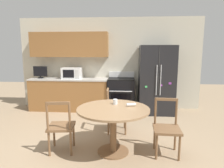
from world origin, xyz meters
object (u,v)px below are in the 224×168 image
at_px(oven_range, 121,94).
at_px(dining_chair_right, 167,128).
at_px(dining_chair_left, 61,127).
at_px(countertop_tv, 40,72).
at_px(microwave, 72,73).
at_px(refrigerator, 156,80).
at_px(dining_chair_far, 115,111).
at_px(candle_glass, 115,102).

bearing_deg(oven_range, dining_chair_right, -70.77).
bearing_deg(dining_chair_left, oven_range, 61.26).
bearing_deg(countertop_tv, microwave, 1.19).
xyz_separation_m(refrigerator, dining_chair_right, (-0.13, -2.25, -0.47)).
bearing_deg(dining_chair_far, refrigerator, 140.54).
bearing_deg(countertop_tv, candle_glass, -43.17).
bearing_deg(microwave, dining_chair_far, -49.07).
distance_m(refrigerator, dining_chair_far, 1.80).
height_order(oven_range, dining_chair_left, oven_range).
distance_m(microwave, dining_chair_right, 3.29).
relative_size(microwave, candle_glass, 5.96).
distance_m(countertop_tv, dining_chair_left, 2.85).
xyz_separation_m(countertop_tv, candle_glass, (2.26, -2.12, -0.28)).
xyz_separation_m(dining_chair_right, dining_chair_far, (-0.88, 0.85, 0.00)).
xyz_separation_m(oven_range, dining_chair_left, (-0.92, -2.38, -0.03)).
relative_size(microwave, dining_chair_left, 0.59).
bearing_deg(dining_chair_far, dining_chair_left, -46.67).
bearing_deg(microwave, refrigerator, -2.80).
height_order(dining_chair_right, dining_chair_left, same).
xyz_separation_m(refrigerator, microwave, (-2.33, 0.11, 0.15)).
bearing_deg(dining_chair_right, oven_range, -68.31).
xyz_separation_m(microwave, countertop_tv, (-0.91, -0.02, 0.03)).
distance_m(dining_chair_right, dining_chair_far, 1.22).
distance_m(dining_chair_left, candle_glass, 1.00).
bearing_deg(oven_range, dining_chair_left, -111.19).
bearing_deg(dining_chair_left, dining_chair_far, 39.40).
bearing_deg(dining_chair_right, dining_chair_left, 4.45).
height_order(microwave, dining_chair_far, microwave).
bearing_deg(oven_range, candle_glass, -91.10).
relative_size(dining_chair_far, candle_glass, 10.17).
distance_m(dining_chair_far, dining_chair_left, 1.24).
relative_size(dining_chair_right, dining_chair_far, 1.00).
bearing_deg(microwave, countertop_tv, -178.81).
bearing_deg(dining_chair_left, candle_glass, 10.46).
height_order(oven_range, dining_chair_far, oven_range).
relative_size(microwave, dining_chair_far, 0.59).
relative_size(refrigerator, oven_range, 1.68).
bearing_deg(refrigerator, countertop_tv, 178.32).
height_order(dining_chair_left, candle_glass, dining_chair_left).
bearing_deg(oven_range, dining_chair_far, -92.84).
distance_m(dining_chair_right, candle_glass, 0.95).
distance_m(oven_range, microwave, 1.51).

